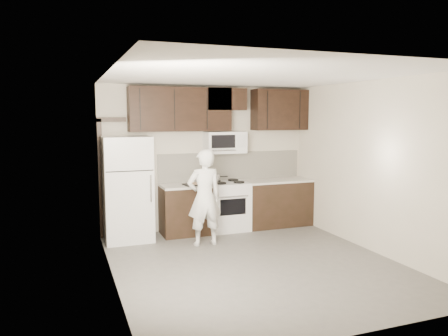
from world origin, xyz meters
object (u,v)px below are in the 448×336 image
person (204,197)px  refrigerator (127,189)px  stove (227,206)px  microwave (225,142)px

person → refrigerator: bearing=-34.1°
person → stove: bearing=-134.0°
refrigerator → microwave: bearing=5.1°
stove → refrigerator: 1.90m
stove → person: size_ratio=0.59×
microwave → person: bearing=-128.0°
refrigerator → person: size_ratio=1.12×
stove → person: 1.10m
microwave → refrigerator: size_ratio=0.42×
microwave → person: 1.41m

